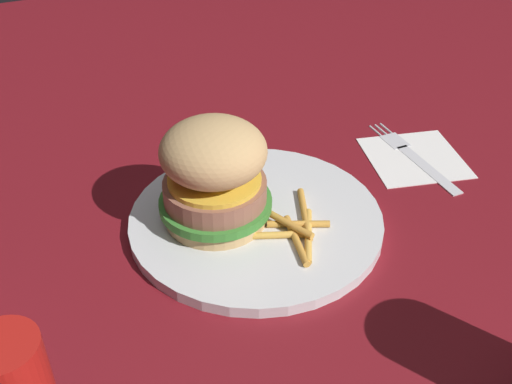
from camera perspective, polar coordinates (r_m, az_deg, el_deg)
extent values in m
plane|color=maroon|center=(0.67, 1.02, -1.95)|extent=(1.60, 1.60, 0.00)
cylinder|color=silver|center=(0.65, 0.00, -2.58)|extent=(0.26, 0.26, 0.01)
cylinder|color=tan|center=(0.64, -3.74, -1.71)|extent=(0.10, 0.10, 0.01)
cylinder|color=#387F2D|center=(0.63, -3.78, -0.85)|extent=(0.11, 0.11, 0.01)
cylinder|color=#8E5B47|center=(0.62, -3.84, 0.29)|extent=(0.10, 0.10, 0.02)
cylinder|color=yellow|center=(0.62, -3.88, 1.29)|extent=(0.09, 0.09, 0.00)
ellipsoid|color=tan|center=(0.60, -4.01, 3.84)|extent=(0.10, 0.10, 0.06)
cylinder|color=gold|center=(0.63, 3.88, -2.92)|extent=(0.03, 0.06, 0.01)
cylinder|color=gold|center=(0.61, 3.97, -4.32)|extent=(0.07, 0.02, 0.01)
cylinder|color=gold|center=(0.64, 4.45, -2.01)|extent=(0.08, 0.04, 0.01)
cylinder|color=gold|center=(0.62, 4.78, -3.97)|extent=(0.07, 0.04, 0.01)
cylinder|color=gold|center=(0.62, 2.75, -2.85)|extent=(0.06, 0.03, 0.01)
cylinder|color=gold|center=(0.61, 2.13, -3.92)|extent=(0.03, 0.06, 0.01)
cube|color=white|center=(0.78, 14.20, 3.08)|extent=(0.13, 0.13, 0.00)
cube|color=silver|center=(0.76, 15.59, 2.04)|extent=(0.11, 0.01, 0.00)
cube|color=silver|center=(0.80, 12.54, 4.70)|extent=(0.04, 0.02, 0.00)
cylinder|color=silver|center=(0.83, 11.79, 5.85)|extent=(0.03, 0.00, 0.00)
cylinder|color=silver|center=(0.83, 11.33, 5.75)|extent=(0.03, 0.00, 0.00)
cylinder|color=silver|center=(0.82, 10.86, 5.65)|extent=(0.03, 0.00, 0.00)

